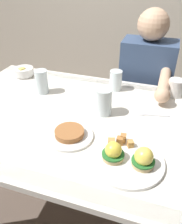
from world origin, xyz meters
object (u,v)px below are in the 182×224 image
(water_glass_extra, at_px, (116,81))
(water_glass_far, at_px, (42,83))
(diner_person, at_px, (145,86))
(side_plate, at_px, (70,134))
(fork, at_px, (151,115))
(coffee_mug, at_px, (176,87))
(eggs_benedict_plate, at_px, (128,158))
(dining_table, at_px, (64,131))
(fruit_bowl, at_px, (24,72))
(water_glass_near, at_px, (104,103))

(water_glass_extra, bearing_deg, water_glass_far, -156.78)
(water_glass_extra, bearing_deg, diner_person, 62.01)
(water_glass_far, relative_size, side_plate, 0.66)
(fork, distance_m, water_glass_far, 0.61)
(coffee_mug, bearing_deg, water_glass_far, -164.54)
(water_glass_extra, bearing_deg, eggs_benedict_plate, -71.98)
(eggs_benedict_plate, xyz_separation_m, water_glass_far, (-0.56, 0.39, 0.03))
(dining_table, height_order, diner_person, diner_person)
(fruit_bowl, relative_size, water_glass_near, 0.91)
(fork, height_order, water_glass_near, water_glass_near)
(coffee_mug, xyz_separation_m, water_glass_near, (-0.32, -0.29, 0.01))
(water_glass_extra, bearing_deg, dining_table, -119.38)
(coffee_mug, height_order, diner_person, diner_person)
(eggs_benedict_plate, height_order, water_glass_extra, water_glass_extra)
(fruit_bowl, relative_size, fork, 0.77)
(water_glass_near, bearing_deg, coffee_mug, 42.22)
(water_glass_far, bearing_deg, side_plate, -46.98)
(fruit_bowl, relative_size, coffee_mug, 1.08)
(water_glass_far, bearing_deg, coffee_mug, 15.46)
(eggs_benedict_plate, bearing_deg, water_glass_far, 145.28)
(eggs_benedict_plate, xyz_separation_m, diner_person, (-0.03, 0.82, -0.11))
(water_glass_near, relative_size, diner_person, 0.12)
(eggs_benedict_plate, height_order, fruit_bowl, eggs_benedict_plate)
(water_glass_extra, xyz_separation_m, diner_person, (0.15, 0.27, -0.14))
(fork, relative_size, side_plate, 0.78)
(eggs_benedict_plate, relative_size, fruit_bowl, 2.25)
(water_glass_far, bearing_deg, fruit_bowl, 144.11)
(dining_table, bearing_deg, diner_person, 61.25)
(eggs_benedict_plate, bearing_deg, water_glass_extra, 108.02)
(dining_table, relative_size, coffee_mug, 10.77)
(fork, xyz_separation_m, water_glass_far, (-0.61, 0.04, 0.06))
(fruit_bowl, relative_size, diner_person, 0.11)
(eggs_benedict_plate, height_order, side_plate, eggs_benedict_plate)
(eggs_benedict_plate, bearing_deg, side_plate, 165.21)
(diner_person, bearing_deg, water_glass_extra, -117.99)
(fork, height_order, side_plate, side_plate)
(fruit_bowl, bearing_deg, fork, -13.47)
(coffee_mug, distance_m, water_glass_far, 0.73)
(water_glass_far, relative_size, diner_person, 0.12)
(diner_person, bearing_deg, water_glass_near, -104.90)
(water_glass_far, bearing_deg, eggs_benedict_plate, -34.72)
(water_glass_far, distance_m, diner_person, 0.70)
(fruit_bowl, bearing_deg, water_glass_extra, 0.76)
(water_glass_near, relative_size, water_glass_far, 1.00)
(fruit_bowl, bearing_deg, side_plate, -42.79)
(water_glass_near, xyz_separation_m, water_glass_extra, (-0.00, 0.26, -0.01))
(fruit_bowl, distance_m, fork, 0.84)
(coffee_mug, distance_m, water_glass_near, 0.44)
(side_plate, bearing_deg, water_glass_extra, 80.21)
(eggs_benedict_plate, bearing_deg, fork, 82.35)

